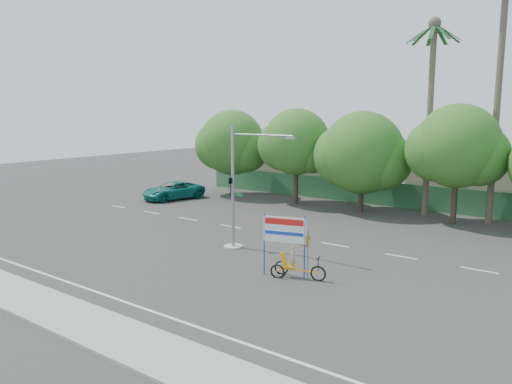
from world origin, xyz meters
The scene contains 14 objects.
ground centered at (0.00, 0.00, 0.00)m, with size 120.00×120.00×0.00m, color #33302D.
sidewalk_near centered at (0.00, -7.50, 0.06)m, with size 50.00×2.40×0.12m, color gray.
fence centered at (0.00, 21.50, 1.00)m, with size 38.00×0.08×2.00m, color #336B3D.
building_left centered at (-10.00, 26.00, 2.00)m, with size 12.00×8.00×4.00m, color beige.
building_right centered at (8.00, 26.00, 1.80)m, with size 14.00×8.00×3.60m, color beige.
tree_far_left centered at (-14.05, 18.00, 4.76)m, with size 7.14×6.00×7.96m.
tree_left centered at (-7.05, 18.00, 5.06)m, with size 6.66×5.60×8.07m.
tree_center centered at (-1.05, 18.00, 4.47)m, with size 7.62×6.40×7.85m.
tree_right centered at (5.95, 18.00, 5.24)m, with size 6.90×5.80×8.36m.
palm_tall centered at (8.00, 19.50, 10.46)m, with size 3.73×3.79×17.45m.
palm_short centered at (3.50, 19.50, 8.86)m, with size 3.73×3.79×14.45m.
traffic_signal centered at (-2.20, 3.98, 2.92)m, with size 4.72×1.10×7.00m.
trike_billboard centered at (2.99, 1.52, 1.23)m, with size 3.02×1.19×3.06m.
pickup_truck centered at (-16.99, 13.27, 0.78)m, with size 2.59×5.62×1.56m, color #0F695D.
Camera 1 is at (15.28, -17.75, 7.82)m, focal length 35.00 mm.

